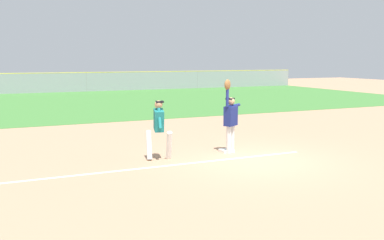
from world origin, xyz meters
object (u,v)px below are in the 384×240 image
(runner, at_px, (159,126))
(parked_car_silver, at_px, (10,83))
(parked_car_green, at_px, (131,81))
(parked_car_white, at_px, (71,82))
(fielder, at_px, (230,117))
(baseball, at_px, (231,100))
(first_base, at_px, (226,151))

(runner, relative_size, parked_car_silver, 0.38)
(runner, xyz_separation_m, parked_car_green, (7.37, 29.98, -0.32))
(parked_car_silver, bearing_deg, runner, -79.70)
(runner, bearing_deg, parked_car_green, 88.89)
(parked_car_white, bearing_deg, runner, -88.37)
(runner, xyz_separation_m, parked_car_white, (1.57, 30.11, -0.32))
(fielder, height_order, baseball, fielder)
(parked_car_silver, distance_m, parked_car_white, 5.33)
(first_base, relative_size, parked_car_green, 0.09)
(parked_car_silver, distance_m, parked_car_green, 11.13)
(fielder, xyz_separation_m, parked_car_white, (-0.74, 30.14, -0.45))
(parked_car_silver, xyz_separation_m, parked_car_white, (5.31, -0.42, 0.00))
(runner, distance_m, baseball, 2.39)
(first_base, height_order, parked_car_white, parked_car_white)
(runner, height_order, parked_car_green, runner)
(parked_car_white, bearing_deg, parked_car_silver, -179.96)
(fielder, xyz_separation_m, parked_car_silver, (-6.06, 30.57, -0.45))
(fielder, bearing_deg, parked_car_silver, -20.36)
(runner, height_order, parked_car_white, runner)
(parked_car_green, bearing_deg, baseball, -98.08)
(fielder, height_order, parked_car_white, fielder)
(first_base, distance_m, baseball, 1.62)
(parked_car_green, bearing_deg, parked_car_white, -179.84)
(first_base, relative_size, fielder, 0.17)
(first_base, xyz_separation_m, parked_car_green, (5.10, 29.85, 0.63))
(first_base, distance_m, fielder, 1.09)
(first_base, height_order, runner, runner)
(parked_car_white, relative_size, parked_car_green, 1.02)
(runner, bearing_deg, parked_car_silver, 109.70)
(baseball, distance_m, parked_car_silver, 31.23)
(first_base, xyz_separation_m, runner, (-2.27, -0.13, 0.96))
(baseball, xyz_separation_m, parked_car_white, (-0.73, 30.20, -0.97))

